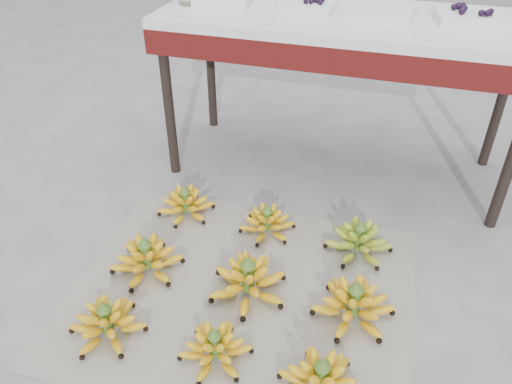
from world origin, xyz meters
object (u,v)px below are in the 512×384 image
(bunch_mid_left, at_px, (147,259))
(tray_right, at_px, (381,13))
(bunch_front_right, at_px, (321,380))
(bunch_front_center, at_px, (215,348))
(bunch_back_right, at_px, (359,241))
(vendor_table, at_px, (344,35))
(bunch_mid_center, at_px, (248,281))
(newspaper_mat, at_px, (242,291))
(tray_left, at_px, (309,6))
(bunch_back_center, at_px, (267,223))
(tray_far_left, at_px, (223,0))
(tray_far_right, at_px, (471,17))
(bunch_back_left, at_px, (186,204))
(bunch_front_left, at_px, (107,323))
(bunch_mid_right, at_px, (354,305))

(bunch_mid_left, distance_m, tray_right, 1.39)
(bunch_front_right, bearing_deg, bunch_front_center, -178.06)
(bunch_front_right, height_order, bunch_back_right, bunch_back_right)
(vendor_table, xyz_separation_m, tray_right, (0.14, -0.01, 0.11))
(vendor_table, bearing_deg, tray_right, -5.67)
(bunch_front_right, distance_m, bunch_mid_center, 0.46)
(newspaper_mat, relative_size, tray_left, 5.19)
(bunch_front_center, bearing_deg, bunch_back_center, 86.14)
(bunch_front_center, xyz_separation_m, bunch_back_right, (0.37, 0.65, 0.01))
(tray_far_left, bearing_deg, newspaper_mat, -67.46)
(bunch_back_right, bearing_deg, bunch_front_right, -83.72)
(bunch_back_center, distance_m, tray_far_right, 1.18)
(newspaper_mat, bearing_deg, bunch_front_center, -87.41)
(vendor_table, distance_m, tray_far_right, 0.51)
(bunch_back_center, bearing_deg, tray_right, 59.96)
(tray_left, bearing_deg, bunch_back_center, -90.16)
(bunch_mid_left, relative_size, tray_far_left, 1.14)
(bunch_mid_center, height_order, bunch_back_left, bunch_mid_center)
(tray_left, bearing_deg, bunch_front_right, -74.34)
(bunch_back_center, distance_m, tray_far_left, 1.02)
(bunch_front_center, height_order, bunch_back_center, same)
(bunch_front_left, distance_m, bunch_back_right, 1.00)
(bunch_front_right, relative_size, tray_left, 1.17)
(bunch_mid_right, distance_m, vendor_table, 1.18)
(bunch_mid_center, relative_size, tray_right, 1.37)
(bunch_mid_left, xyz_separation_m, bunch_back_center, (0.38, 0.36, -0.01))
(vendor_table, distance_m, tray_left, 0.20)
(bunch_mid_center, relative_size, bunch_mid_right, 1.35)
(vendor_table, bearing_deg, tray_far_left, -178.20)
(bunch_front_center, distance_m, bunch_front_right, 0.35)
(newspaper_mat, xyz_separation_m, bunch_front_center, (0.01, -0.31, 0.05))
(bunch_mid_right, bearing_deg, bunch_back_center, 138.39)
(bunch_mid_center, distance_m, bunch_back_center, 0.36)
(bunch_front_left, distance_m, vendor_table, 1.53)
(newspaper_mat, bearing_deg, bunch_front_left, -138.75)
(bunch_mid_left, xyz_separation_m, tray_far_right, (1.04, 0.99, 0.74))
(bunch_mid_right, xyz_separation_m, bunch_back_right, (-0.03, 0.35, -0.00))
(tray_far_left, bearing_deg, bunch_mid_right, -49.87)
(bunch_mid_left, bearing_deg, tray_far_right, 38.14)
(bunch_mid_right, distance_m, tray_right, 1.21)
(bunch_mid_right, distance_m, bunch_back_left, 0.88)
(vendor_table, height_order, tray_left, tray_left)
(bunch_front_left, distance_m, bunch_mid_center, 0.51)
(vendor_table, relative_size, tray_far_right, 5.37)
(bunch_front_left, relative_size, bunch_front_right, 0.94)
(tray_right, bearing_deg, bunch_mid_left, -125.74)
(bunch_mid_center, xyz_separation_m, tray_right, (0.28, 0.96, 0.73))
(bunch_mid_center, height_order, bunch_back_center, bunch_mid_center)
(vendor_table, bearing_deg, bunch_front_left, -112.27)
(tray_left, bearing_deg, bunch_mid_left, -111.32)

